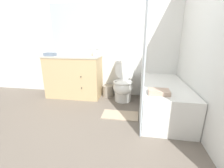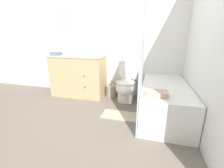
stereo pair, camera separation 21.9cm
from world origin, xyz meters
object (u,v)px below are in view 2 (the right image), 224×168
(soap_dispenser, at_px, (98,52))
(bath_towel_folded, at_px, (157,93))
(bathtub, at_px, (164,100))
(hand_towel_folded, at_px, (56,54))
(tissue_box, at_px, (98,53))
(bath_mat, at_px, (120,115))
(vanity_cabinet, at_px, (79,75))
(sink_faucet, at_px, (81,53))
(toilet, at_px, (126,84))
(wastebasket, at_px, (112,91))

(soap_dispenser, distance_m, bath_towel_folded, 1.56)
(bathtub, height_order, hand_towel_folded, hand_towel_folded)
(tissue_box, xyz_separation_m, bath_mat, (0.67, -0.87, -0.92))
(hand_towel_folded, bearing_deg, tissue_box, 15.30)
(tissue_box, distance_m, soap_dispenser, 0.19)
(hand_towel_folded, bearing_deg, vanity_cabinet, 14.03)
(sink_faucet, bearing_deg, bathtub, -21.05)
(toilet, distance_m, wastebasket, 0.45)
(vanity_cabinet, bearing_deg, toilet, -3.77)
(toilet, xyz_separation_m, bath_mat, (0.02, -0.68, -0.34))
(soap_dispenser, distance_m, bath_mat, 1.34)
(tissue_box, bearing_deg, sink_faucet, 171.36)
(vanity_cabinet, xyz_separation_m, sink_faucet, (-0.00, 0.19, 0.47))
(tissue_box, xyz_separation_m, hand_towel_folded, (-0.86, -0.23, -0.01))
(toilet, height_order, bathtub, toilet)
(sink_faucet, relative_size, toilet, 0.17)
(vanity_cabinet, distance_m, hand_towel_folded, 0.65)
(toilet, height_order, soap_dispenser, soap_dispenser)
(bathtub, bearing_deg, tissue_box, 155.48)
(wastebasket, distance_m, tissue_box, 0.87)
(vanity_cabinet, distance_m, soap_dispenser, 0.71)
(sink_faucet, distance_m, bathtub, 2.03)
(toilet, bearing_deg, bath_towel_folded, -59.30)
(vanity_cabinet, height_order, tissue_box, tissue_box)
(tissue_box, relative_size, bath_mat, 0.23)
(toilet, distance_m, bathtub, 0.84)
(soap_dispenser, height_order, bath_towel_folded, soap_dispenser)
(sink_faucet, xyz_separation_m, bathtub, (1.79, -0.69, -0.66))
(wastebasket, distance_m, bath_mat, 0.92)
(soap_dispenser, distance_m, hand_towel_folded, 0.93)
(bathtub, relative_size, bath_mat, 2.56)
(tissue_box, bearing_deg, bath_towel_folded, -43.09)
(vanity_cabinet, relative_size, bath_towel_folded, 4.19)
(soap_dispenser, bearing_deg, bathtub, -19.24)
(bathtub, distance_m, hand_towel_folded, 2.35)
(toilet, distance_m, tissue_box, 0.90)
(wastebasket, bearing_deg, vanity_cabinet, -172.69)
(soap_dispenser, bearing_deg, toilet, -2.54)
(wastebasket, bearing_deg, toilet, -25.30)
(bathtub, distance_m, bath_towel_folded, 0.61)
(tissue_box, relative_size, soap_dispenser, 0.74)
(vanity_cabinet, distance_m, bath_mat, 1.40)
(wastebasket, bearing_deg, soap_dispenser, -150.42)
(bath_towel_folded, height_order, bath_mat, bath_towel_folded)
(wastebasket, height_order, hand_towel_folded, hand_towel_folded)
(wastebasket, xyz_separation_m, tissue_box, (-0.31, 0.03, 0.81))
(hand_towel_folded, xyz_separation_m, bath_towel_folded, (2.07, -0.90, -0.38))
(wastebasket, height_order, tissue_box, tissue_box)
(bathtub, xyz_separation_m, bath_mat, (-0.70, -0.25, -0.25))
(bathtub, height_order, tissue_box, tissue_box)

